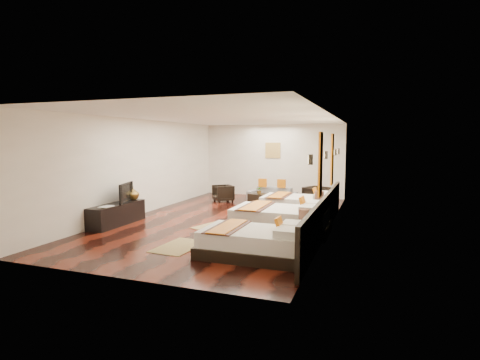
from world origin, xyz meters
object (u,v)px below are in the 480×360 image
at_px(bed_far, 299,205).
at_px(nightstand_b, 319,213).
at_px(figurine, 132,193).
at_px(coffee_table, 264,200).
at_px(tv_console, 117,214).
at_px(table_plant, 259,190).
at_px(bed_near, 256,242).
at_px(sofa, 272,194).
at_px(book, 102,207).
at_px(bed_mid, 281,219).
at_px(armchair_left, 223,193).
at_px(tv, 123,193).
at_px(armchair_right, 317,196).
at_px(nightstand_a, 304,234).

distance_m(bed_far, nightstand_b, 1.42).
xyz_separation_m(figurine, coffee_table, (2.82, 3.27, -0.54)).
bearing_deg(figurine, tv_console, -90.00).
relative_size(nightstand_b, table_plant, 3.39).
bearing_deg(bed_near, sofa, 102.19).
height_order(bed_near, table_plant, bed_near).
bearing_deg(bed_far, sofa, 123.63).
relative_size(tv_console, book, 5.33).
relative_size(bed_near, table_plant, 7.88).
distance_m(tv_console, sofa, 5.75).
height_order(bed_mid, armchair_left, bed_mid).
xyz_separation_m(tv_console, figurine, (0.00, 0.69, 0.46)).
relative_size(nightstand_b, tv, 0.97).
bearing_deg(armchair_left, coffee_table, 34.32).
xyz_separation_m(book, armchair_right, (4.50, 5.05, -0.23)).
distance_m(armchair_left, table_plant, 1.56).
xyz_separation_m(bed_near, nightstand_a, (0.75, 0.86, 0.01)).
bearing_deg(tv, bed_far, -72.97).
distance_m(book, armchair_right, 6.77).
bearing_deg(sofa, figurine, -114.96).
distance_m(bed_near, nightstand_b, 3.17).
distance_m(tv_console, armchair_left, 4.52).
relative_size(tv_console, sofa, 1.03).
distance_m(bed_mid, table_plant, 3.58).
bearing_deg(bed_mid, nightstand_a, -57.87).
relative_size(bed_near, nightstand_b, 2.32).
distance_m(tv_console, tv, 0.58).
bearing_deg(coffee_table, book, -122.04).
bearing_deg(nightstand_b, bed_near, -103.66).
height_order(bed_far, sofa, bed_far).
height_order(tv, armchair_right, tv).
bearing_deg(armchair_left, nightstand_a, -3.87).
distance_m(book, coffee_table, 5.33).
bearing_deg(book, sofa, 63.08).
distance_m(nightstand_b, book, 5.46).
bearing_deg(tv_console, tv, 76.22).
height_order(nightstand_a, tv_console, nightstand_a).
bearing_deg(nightstand_a, book, -179.15).
bearing_deg(table_plant, book, -120.75).
height_order(bed_near, bed_far, bed_far).
distance_m(nightstand_a, book, 4.95).
distance_m(book, table_plant, 5.23).
bearing_deg(tv, nightstand_a, -114.36).
distance_m(nightstand_b, armchair_right, 2.79).
relative_size(tv, book, 2.70).
height_order(book, armchair_right, armchair_right).
distance_m(nightstand_b, tv, 5.15).
bearing_deg(armchair_right, tv_console, 163.18).
xyz_separation_m(bed_near, bed_far, (0.00, 4.29, 0.01)).
relative_size(nightstand_b, book, 2.62).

